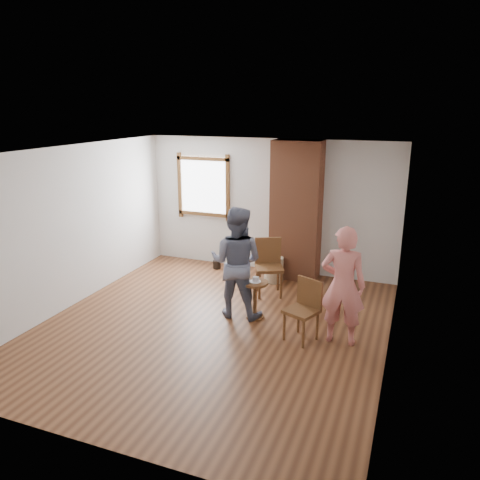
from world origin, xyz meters
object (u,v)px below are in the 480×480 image
at_px(stoneware_crock, 274,269).
at_px(dining_chair_right, 305,306).
at_px(person_pink, 343,286).
at_px(man, 236,262).
at_px(side_table, 255,294).
at_px(dining_chair_left, 269,263).

bearing_deg(stoneware_crock, dining_chair_right, -62.08).
xyz_separation_m(dining_chair_right, person_pink, (0.50, 0.09, 0.35)).
bearing_deg(stoneware_crock, man, -94.37).
height_order(side_table, man, man).
bearing_deg(dining_chair_right, dining_chair_left, 147.14).
height_order(dining_chair_right, side_table, dining_chair_right).
bearing_deg(dining_chair_left, dining_chair_right, -80.04).
relative_size(dining_chair_right, person_pink, 0.52).
distance_m(man, person_pink, 1.70).
distance_m(side_table, man, 0.56).
height_order(stoneware_crock, dining_chair_left, dining_chair_left).
bearing_deg(dining_chair_left, person_pink, -66.64).
bearing_deg(dining_chair_right, man, -175.68).
bearing_deg(stoneware_crock, dining_chair_left, -82.29).
relative_size(dining_chair_left, dining_chair_right, 1.12).
relative_size(stoneware_crock, person_pink, 0.28).
bearing_deg(person_pink, man, -12.18).
distance_m(dining_chair_right, side_table, 0.95).
height_order(dining_chair_left, dining_chair_right, dining_chair_left).
bearing_deg(side_table, dining_chair_right, -23.60).
bearing_deg(man, stoneware_crock, -96.92).
bearing_deg(stoneware_crock, person_pink, -50.79).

